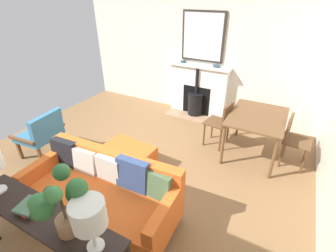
{
  "coord_description": "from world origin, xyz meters",
  "views": [
    {
      "loc": [
        2.35,
        1.97,
        2.51
      ],
      "look_at": [
        -0.66,
        0.36,
        0.58
      ],
      "focal_mm": 25.7,
      "sensor_mm": 36.0,
      "label": 1
    }
  ],
  "objects_px": {
    "potted_plant": "(61,201)",
    "dining_chair_by_back_wall": "(293,137)",
    "mantel_bowl_near": "(183,61)",
    "table_lamp_far_end": "(89,216)",
    "dining_table": "(257,120)",
    "sofa": "(103,192)",
    "book_stack": "(30,207)",
    "ottoman": "(127,156)",
    "console_table": "(44,222)",
    "fireplace": "(197,93)",
    "dining_chair_near_fireplace": "(222,121)",
    "mantel_bowl_far": "(216,66)",
    "armchair_accent": "(42,132)"
  },
  "relations": [
    {
      "from": "potted_plant",
      "to": "dining_chair_by_back_wall",
      "type": "bearing_deg",
      "value": 152.0
    },
    {
      "from": "mantel_bowl_near",
      "to": "table_lamp_far_end",
      "type": "bearing_deg",
      "value": 15.65
    },
    {
      "from": "dining_table",
      "to": "sofa",
      "type": "bearing_deg",
      "value": -32.02
    },
    {
      "from": "mantel_bowl_near",
      "to": "book_stack",
      "type": "distance_m",
      "value": 4.02
    },
    {
      "from": "ottoman",
      "to": "dining_chair_by_back_wall",
      "type": "distance_m",
      "value": 2.62
    },
    {
      "from": "console_table",
      "to": "sofa",
      "type": "bearing_deg",
      "value": -179.51
    },
    {
      "from": "fireplace",
      "to": "table_lamp_far_end",
      "type": "height_order",
      "value": "table_lamp_far_end"
    },
    {
      "from": "dining_chair_near_fireplace",
      "to": "dining_chair_by_back_wall",
      "type": "relative_size",
      "value": 1.0
    },
    {
      "from": "mantel_bowl_near",
      "to": "table_lamp_far_end",
      "type": "relative_size",
      "value": 0.25
    },
    {
      "from": "dining_table",
      "to": "table_lamp_far_end",
      "type": "bearing_deg",
      "value": -13.7
    },
    {
      "from": "table_lamp_far_end",
      "to": "dining_table",
      "type": "height_order",
      "value": "table_lamp_far_end"
    },
    {
      "from": "mantel_bowl_near",
      "to": "sofa",
      "type": "height_order",
      "value": "mantel_bowl_near"
    },
    {
      "from": "mantel_bowl_far",
      "to": "potted_plant",
      "type": "distance_m",
      "value": 3.99
    },
    {
      "from": "console_table",
      "to": "dining_table",
      "type": "relative_size",
      "value": 1.54
    },
    {
      "from": "console_table",
      "to": "table_lamp_far_end",
      "type": "bearing_deg",
      "value": 90.0
    },
    {
      "from": "fireplace",
      "to": "potted_plant",
      "type": "distance_m",
      "value": 4.06
    },
    {
      "from": "armchair_accent",
      "to": "sofa",
      "type": "bearing_deg",
      "value": 74.08
    },
    {
      "from": "armchair_accent",
      "to": "table_lamp_far_end",
      "type": "distance_m",
      "value": 2.76
    },
    {
      "from": "mantel_bowl_near",
      "to": "dining_chair_by_back_wall",
      "type": "distance_m",
      "value": 2.7
    },
    {
      "from": "console_table",
      "to": "potted_plant",
      "type": "relative_size",
      "value": 2.82
    },
    {
      "from": "sofa",
      "to": "book_stack",
      "type": "distance_m",
      "value": 0.87
    },
    {
      "from": "dining_chair_by_back_wall",
      "to": "fireplace",
      "type": "bearing_deg",
      "value": -116.93
    },
    {
      "from": "book_stack",
      "to": "dining_chair_near_fireplace",
      "type": "relative_size",
      "value": 0.3
    },
    {
      "from": "console_table",
      "to": "book_stack",
      "type": "xyz_separation_m",
      "value": [
        0.0,
        -0.15,
        0.12
      ]
    },
    {
      "from": "ottoman",
      "to": "console_table",
      "type": "bearing_deg",
      "value": 10.62
    },
    {
      "from": "table_lamp_far_end",
      "to": "dining_chair_by_back_wall",
      "type": "xyz_separation_m",
      "value": [
        -2.95,
        1.29,
        -0.58
      ]
    },
    {
      "from": "console_table",
      "to": "dining_chair_by_back_wall",
      "type": "xyz_separation_m",
      "value": [
        -2.95,
        1.94,
        -0.14
      ]
    },
    {
      "from": "console_table",
      "to": "dining_chair_near_fireplace",
      "type": "bearing_deg",
      "value": 164.86
    },
    {
      "from": "ottoman",
      "to": "dining_chair_near_fireplace",
      "type": "height_order",
      "value": "dining_chair_near_fireplace"
    },
    {
      "from": "potted_plant",
      "to": "dining_chair_by_back_wall",
      "type": "relative_size",
      "value": 0.73
    },
    {
      "from": "dining_chair_near_fireplace",
      "to": "ottoman",
      "type": "bearing_deg",
      "value": -40.13
    },
    {
      "from": "dining_table",
      "to": "dining_chair_by_back_wall",
      "type": "height_order",
      "value": "dining_chair_by_back_wall"
    },
    {
      "from": "fireplace",
      "to": "dining_chair_by_back_wall",
      "type": "relative_size",
      "value": 1.62
    },
    {
      "from": "mantel_bowl_far",
      "to": "ottoman",
      "type": "height_order",
      "value": "mantel_bowl_far"
    },
    {
      "from": "console_table",
      "to": "potted_plant",
      "type": "height_order",
      "value": "potted_plant"
    },
    {
      "from": "sofa",
      "to": "mantel_bowl_far",
      "type": "bearing_deg",
      "value": 174.8
    },
    {
      "from": "mantel_bowl_far",
      "to": "console_table",
      "type": "distance_m",
      "value": 4.03
    },
    {
      "from": "book_stack",
      "to": "dining_chair_by_back_wall",
      "type": "distance_m",
      "value": 3.63
    },
    {
      "from": "table_lamp_far_end",
      "to": "potted_plant",
      "type": "height_order",
      "value": "potted_plant"
    },
    {
      "from": "book_stack",
      "to": "dining_chair_by_back_wall",
      "type": "relative_size",
      "value": 0.3
    },
    {
      "from": "dining_table",
      "to": "dining_chair_near_fireplace",
      "type": "height_order",
      "value": "dining_chair_near_fireplace"
    },
    {
      "from": "armchair_accent",
      "to": "dining_chair_by_back_wall",
      "type": "xyz_separation_m",
      "value": [
        -1.71,
        3.68,
        0.04
      ]
    },
    {
      "from": "armchair_accent",
      "to": "dining_chair_near_fireplace",
      "type": "xyz_separation_m",
      "value": [
        -1.69,
        2.53,
        0.05
      ]
    },
    {
      "from": "mantel_bowl_far",
      "to": "potted_plant",
      "type": "bearing_deg",
      "value": 1.12
    },
    {
      "from": "mantel_bowl_near",
      "to": "armchair_accent",
      "type": "bearing_deg",
      "value": -24.81
    },
    {
      "from": "sofa",
      "to": "book_stack",
      "type": "height_order",
      "value": "sofa"
    },
    {
      "from": "fireplace",
      "to": "armchair_accent",
      "type": "xyz_separation_m",
      "value": [
        2.74,
        -1.65,
        -0.03
      ]
    },
    {
      "from": "table_lamp_far_end",
      "to": "book_stack",
      "type": "relative_size",
      "value": 1.91
    },
    {
      "from": "armchair_accent",
      "to": "dining_table",
      "type": "height_order",
      "value": "armchair_accent"
    },
    {
      "from": "console_table",
      "to": "dining_chair_by_back_wall",
      "type": "relative_size",
      "value": 2.05
    }
  ]
}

